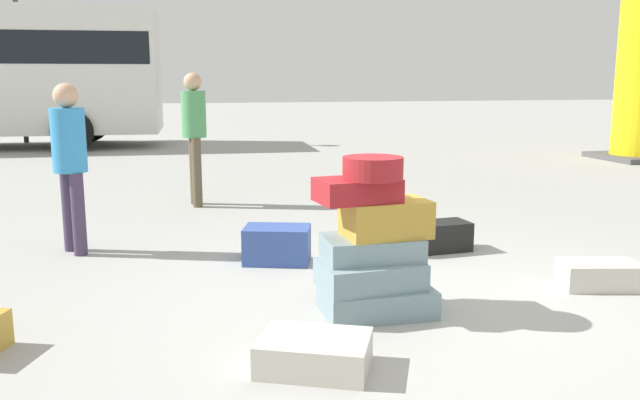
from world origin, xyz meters
TOP-DOWN VIEW (x-y plane):
  - ground_plane at (0.00, 0.00)m, footprint 80.00×80.00m
  - suitcase_tower at (-0.40, -0.03)m, footprint 0.79×0.54m
  - suitcase_cream_left_side at (1.45, 0.08)m, footprint 0.64×0.46m
  - suitcase_navy_foreground_near at (-0.83, 1.36)m, footprint 0.65×0.52m
  - suitcase_black_upright_blue at (0.63, 1.40)m, footprint 0.73×0.37m
  - suitcase_cream_right_side at (-1.00, -0.82)m, footprint 0.73×0.64m
  - person_bearded_onlooker at (-1.38, 4.19)m, footprint 0.30×0.34m
  - person_tourist_with_camera at (-2.58, 2.11)m, footprint 0.30×0.31m

SIDE VIEW (x-z plane):
  - ground_plane at x=0.00m, z-range 0.00..0.00m
  - suitcase_cream_right_side at x=-1.00m, z-range 0.00..0.18m
  - suitcase_cream_left_side at x=1.45m, z-range 0.00..0.20m
  - suitcase_black_upright_blue at x=0.63m, z-range 0.00..0.27m
  - suitcase_navy_foreground_near at x=-0.83m, z-range 0.00..0.32m
  - suitcase_tower at x=-0.40m, z-range -0.08..1.00m
  - person_tourist_with_camera at x=-2.58m, z-range 0.15..1.69m
  - person_bearded_onlooker at x=-1.38m, z-range 0.16..1.82m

